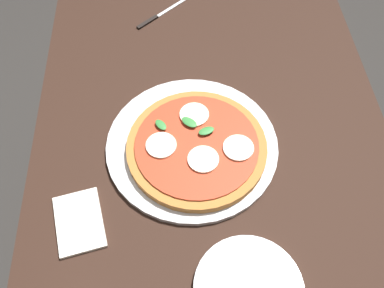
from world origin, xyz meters
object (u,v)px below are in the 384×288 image
dining_table (212,180)px  pizza (197,145)px  napkin (79,222)px  serving_tray (192,145)px  knife (156,17)px

dining_table → pizza: pizza is taller
dining_table → napkin: size_ratio=8.72×
serving_tray → napkin: 0.29m
dining_table → napkin: napkin is taller
pizza → napkin: 0.29m
pizza → knife: 0.45m
napkin → pizza: bearing=-57.5°
knife → napkin: bearing=165.0°
pizza → knife: pizza is taller
serving_tray → knife: 0.44m
dining_table → serving_tray: size_ratio=3.01×
napkin → serving_tray: bearing=-54.6°
dining_table → napkin: bearing=118.0°
dining_table → knife: knife is taller
knife → serving_tray: bearing=-170.6°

